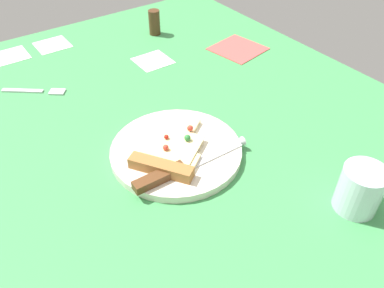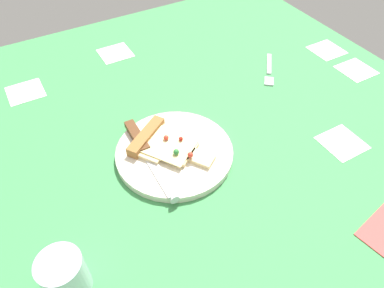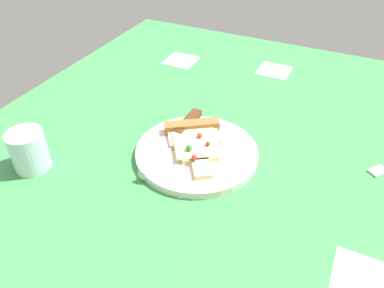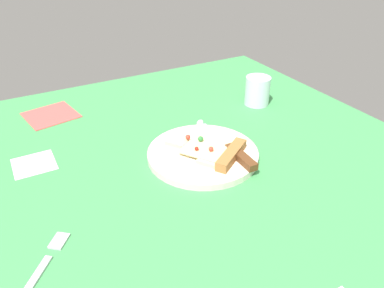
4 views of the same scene
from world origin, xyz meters
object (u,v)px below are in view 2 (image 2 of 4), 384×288
object	(u,v)px
knife	(145,150)
fork	(269,70)
plate	(174,153)
drinking_glass	(64,276)
pizza_slice	(164,144)

from	to	relation	value
knife	fork	size ratio (longest dim) A/B	1.84
plate	fork	size ratio (longest dim) A/B	1.95
plate	fork	xyz separation A→B (cm)	(-14.95, 37.91, -0.39)
plate	knife	bearing A→B (deg)	-114.40
fork	knife	bearing A→B (deg)	54.38
drinking_glass	fork	xyz separation A→B (cm)	(-32.29, 66.40, -3.76)
plate	fork	bearing A→B (deg)	111.52
knife	fork	bearing A→B (deg)	-162.66
pizza_slice	drinking_glass	size ratio (longest dim) A/B	2.26
pizza_slice	knife	size ratio (longest dim) A/B	0.78
pizza_slice	drinking_glass	bearing A→B (deg)	1.88
pizza_slice	drinking_glass	distance (cm)	33.37
knife	drinking_glass	world-z (taller)	drinking_glass
knife	fork	distance (cm)	45.35
pizza_slice	fork	bearing A→B (deg)	164.20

